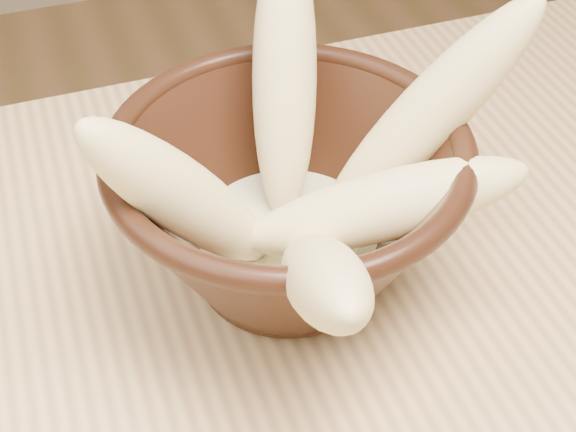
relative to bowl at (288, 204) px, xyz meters
name	(u,v)px	position (x,y,z in m)	size (l,w,h in m)	color
bowl	(288,204)	(0.00, 0.00, 0.00)	(0.21, 0.21, 0.12)	black
milk_puddle	(288,238)	(0.00, 0.00, -0.03)	(0.12, 0.12, 0.02)	beige
banana_upright	(284,78)	(0.02, 0.06, 0.05)	(0.04, 0.04, 0.17)	#E3D986
banana_left	(182,196)	(-0.07, -0.01, 0.04)	(0.04, 0.04, 0.15)	#E3D986
banana_right	(428,115)	(0.09, 0.00, 0.05)	(0.04, 0.04, 0.18)	#E3D986
banana_across	(382,207)	(0.04, -0.04, 0.02)	(0.04, 0.04, 0.16)	#E3D986
banana_front	(322,278)	(-0.01, -0.09, 0.03)	(0.04, 0.04, 0.18)	#E3D986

